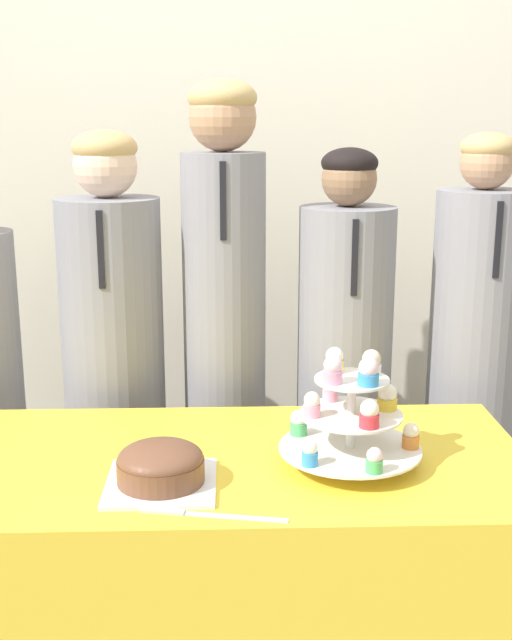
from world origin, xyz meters
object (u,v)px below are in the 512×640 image
student_1 (115,393)px  student_2 (225,359)px  cake_knife (189,514)px  student_4 (472,390)px  round_cake (161,466)px  cupcake_stand (351,413)px  student_3 (343,399)px

student_1 → student_2: size_ratio=0.91×
cake_knife → student_4: student_4 is taller
round_cake → cake_knife: bearing=-63.8°
student_1 → round_cake: bearing=-74.7°
cupcake_stand → student_1: (-0.64, 0.64, -0.17)m
cupcake_stand → student_4: 0.82m
cupcake_stand → student_4: bearing=52.9°
student_2 → student_3: size_ratio=1.13×
cake_knife → student_3: size_ratio=0.21×
round_cake → student_3: size_ratio=0.17×
round_cake → student_3: bearing=55.2°
cupcake_stand → student_3: bearing=83.2°
student_1 → student_3: 0.72m
round_cake → student_4: size_ratio=0.16×
cake_knife → cupcake_stand: size_ratio=0.92×
student_3 → cupcake_stand: bearing=-96.8°
student_2 → student_1: bearing=180.0°
round_cake → student_4: bearing=38.7°
cake_knife → student_3: bearing=73.8°
cupcake_stand → student_1: bearing=134.9°
cake_knife → student_3: student_3 is taller
student_1 → student_4: size_ratio=1.00×
round_cake → student_1: size_ratio=0.16×
cupcake_stand → student_2: size_ratio=0.20×
round_cake → student_1: bearing=105.3°
cake_knife → student_1: (-0.27, 0.88, -0.04)m
student_1 → student_4: 1.13m
student_3 → student_4: bearing=0.0°
student_2 → cupcake_stand: bearing=-65.2°
student_1 → student_4: (1.13, -0.00, -0.00)m
cake_knife → student_2: size_ratio=0.19×
student_1 → cupcake_stand: bearing=-45.1°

